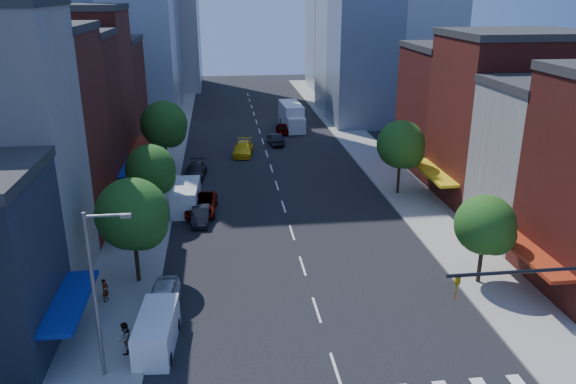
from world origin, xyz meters
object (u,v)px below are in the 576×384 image
(parked_car_rear, at_px, (195,171))
(traffic_car_oncoming, at_px, (275,139))
(taxi, at_px, (243,148))
(traffic_car_far, at_px, (282,128))
(box_truck, at_px, (292,117))
(cargo_van_far, at_px, (186,198))
(pedestrian_near, at_px, (105,290))
(parked_car_front, at_px, (163,297))
(cargo_van_near, at_px, (156,333))
(parked_car_third, at_px, (201,204))
(pedestrian_far, at_px, (125,338))
(parked_car_second, at_px, (201,215))

(parked_car_rear, distance_m, traffic_car_oncoming, 15.96)
(taxi, relative_size, traffic_car_far, 1.28)
(parked_car_rear, relative_size, box_truck, 0.57)
(cargo_van_far, xyz_separation_m, pedestrian_near, (-4.33, -15.80, -0.27))
(parked_car_front, height_order, cargo_van_near, cargo_van_near)
(parked_car_rear, distance_m, cargo_van_near, 30.64)
(traffic_car_oncoming, bearing_deg, cargo_van_near, 69.40)
(parked_car_third, bearing_deg, box_truck, 72.43)
(cargo_van_near, height_order, cargo_van_far, cargo_van_far)
(cargo_van_near, distance_m, taxi, 39.43)
(pedestrian_near, relative_size, pedestrian_far, 0.82)
(parked_car_front, xyz_separation_m, cargo_van_near, (-0.01, -4.24, 0.24))
(taxi, distance_m, pedestrian_far, 40.14)
(parked_car_second, distance_m, taxi, 21.33)
(parked_car_third, distance_m, cargo_van_far, 1.67)
(traffic_car_oncoming, bearing_deg, pedestrian_far, 67.53)
(parked_car_front, xyz_separation_m, traffic_car_far, (12.58, 44.93, -0.07))
(box_truck, bearing_deg, pedestrian_near, -113.52)
(parked_car_front, height_order, box_truck, box_truck)
(cargo_van_far, distance_m, taxi, 18.70)
(pedestrian_near, bearing_deg, parked_car_front, -83.49)
(taxi, bearing_deg, box_truck, 67.24)
(parked_car_third, xyz_separation_m, cargo_van_far, (-1.38, 0.84, 0.40))
(cargo_van_near, relative_size, cargo_van_far, 0.87)
(parked_car_third, bearing_deg, pedestrian_near, -107.27)
(parked_car_second, relative_size, traffic_car_far, 0.99)
(parked_car_second, height_order, parked_car_rear, parked_car_rear)
(parked_car_rear, bearing_deg, parked_car_third, -79.06)
(taxi, relative_size, pedestrian_far, 2.89)
(box_truck, bearing_deg, traffic_car_far, -123.67)
(parked_car_rear, xyz_separation_m, taxi, (5.50, 8.24, 0.04))
(traffic_car_far, bearing_deg, traffic_car_oncoming, 79.21)
(parked_car_third, relative_size, parked_car_rear, 1.10)
(parked_car_front, height_order, parked_car_second, parked_car_front)
(box_truck, bearing_deg, parked_car_rear, -124.01)
(box_truck, bearing_deg, cargo_van_far, -116.33)
(cargo_van_near, height_order, pedestrian_near, cargo_van_near)
(parked_car_front, bearing_deg, box_truck, 76.21)
(parked_car_front, distance_m, box_truck, 49.84)
(parked_car_rear, height_order, pedestrian_far, pedestrian_far)
(traffic_car_far, distance_m, pedestrian_far, 51.59)
(traffic_car_oncoming, distance_m, pedestrian_far, 45.38)
(cargo_van_far, bearing_deg, taxi, 74.12)
(pedestrian_near, bearing_deg, parked_car_third, 2.53)
(traffic_car_oncoming, bearing_deg, taxi, 38.34)
(parked_car_front, relative_size, traffic_car_far, 1.09)
(parked_car_second, relative_size, taxi, 0.77)
(box_truck, bearing_deg, parked_car_third, -113.62)
(parked_car_third, relative_size, pedestrian_far, 3.02)
(cargo_van_far, bearing_deg, traffic_car_far, 69.79)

